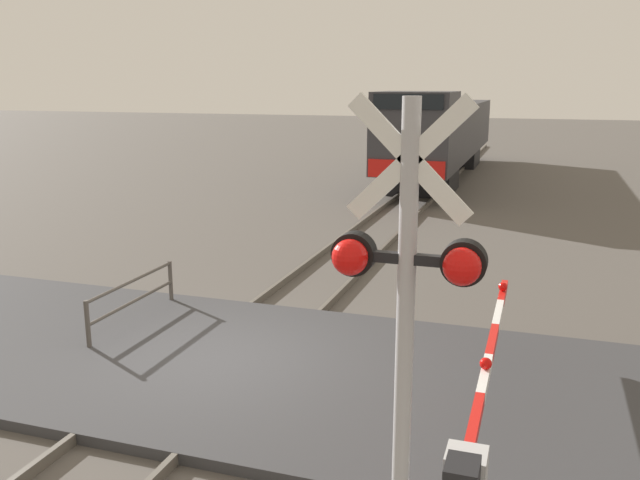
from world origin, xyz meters
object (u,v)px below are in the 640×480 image
(crossing_signal, at_px, (405,308))
(locomotive, at_px, (442,133))
(crossing_gate, at_px, (474,447))
(guard_railing, at_px, (133,296))

(crossing_signal, bearing_deg, locomotive, 97.72)
(locomotive, height_order, crossing_gate, locomotive)
(crossing_gate, height_order, guard_railing, crossing_gate)
(locomotive, height_order, crossing_signal, crossing_signal)
(locomotive, relative_size, crossing_signal, 4.05)
(crossing_gate, bearing_deg, crossing_signal, -108.67)
(crossing_signal, xyz_separation_m, guard_railing, (-5.95, 5.08, -2.09))
(crossing_signal, distance_m, guard_railing, 8.10)
(guard_railing, bearing_deg, crossing_signal, -40.49)
(crossing_gate, relative_size, guard_railing, 2.30)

